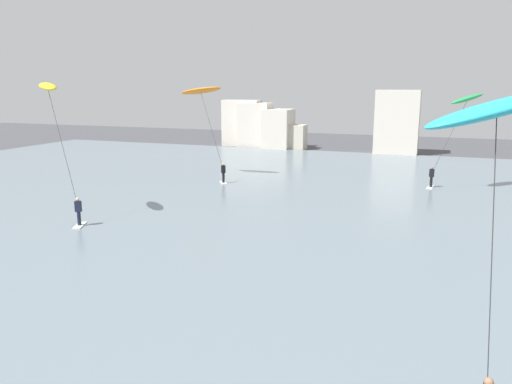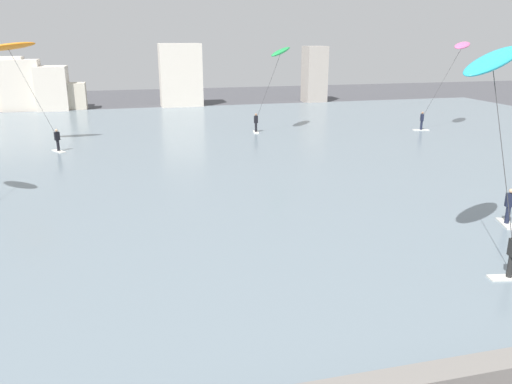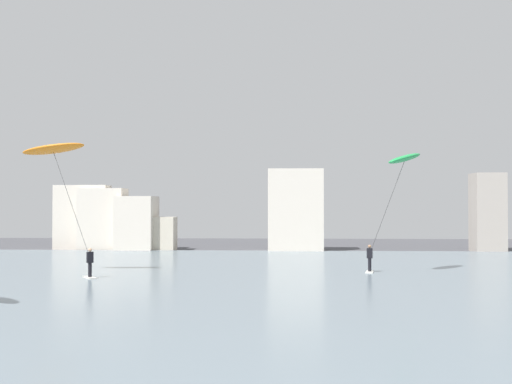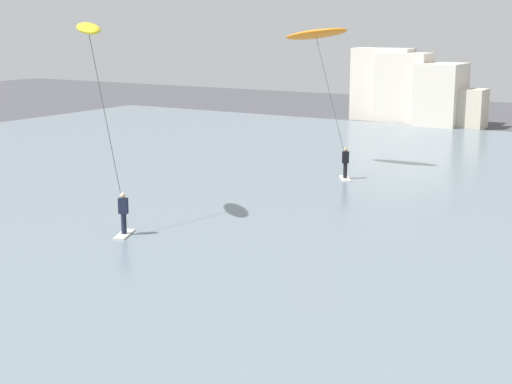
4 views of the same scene
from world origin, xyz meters
name	(u,v)px [view 4 (image 4 of 4)]	position (x,y,z in m)	size (l,w,h in m)	color
water_bay	(484,213)	(0.00, 31.03, 0.05)	(84.00, 52.00, 0.10)	slate
kitesurfer_yellow	(93,52)	(-12.75, 21.14, 6.89)	(4.23, 3.04, 8.01)	silver
kitesurfer_orange	(318,43)	(-10.70, 36.15, 6.94)	(5.28, 3.32, 7.86)	silver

